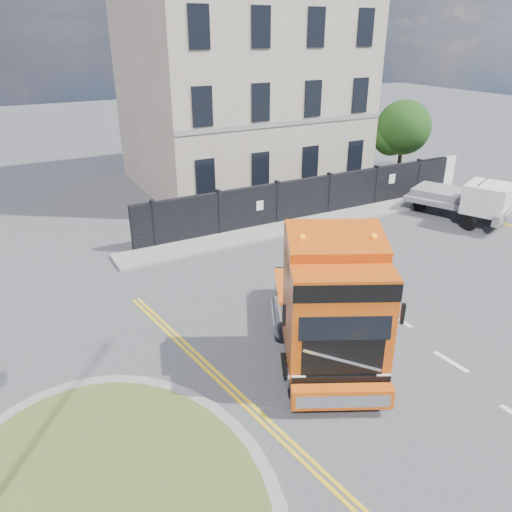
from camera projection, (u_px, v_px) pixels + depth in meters
ground at (315, 338)px, 15.02m from camera, size 120.00×120.00×0.00m
traffic_island at (103, 510)px, 9.54m from camera, size 6.80×6.80×0.17m
hoarding_fence at (321, 196)px, 24.66m from camera, size 18.80×0.25×2.00m
georgian_building at (241, 82)px, 28.46m from camera, size 12.30×10.30×12.80m
tree at (400, 130)px, 29.71m from camera, size 3.20×3.20×4.80m
pavement_far at (322, 221)px, 24.09m from camera, size 20.00×1.60×0.12m
truck at (330, 307)px, 13.29m from camera, size 5.08×6.86×3.88m
flatbed_pickup at (476, 201)px, 23.64m from camera, size 3.76×5.41×2.04m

